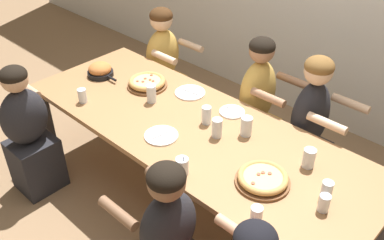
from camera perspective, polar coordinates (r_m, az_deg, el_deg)
ground_plane at (r=3.48m, az=0.00°, el=-10.82°), size 18.00×18.00×0.00m
dining_table at (r=3.03m, az=0.00°, el=-1.74°), size 2.72×0.99×0.74m
pizza_board_main at (r=3.47m, az=-6.01°, el=4.98°), size 0.32×0.32×0.07m
pizza_board_second at (r=2.56m, az=9.41°, el=-7.74°), size 0.33×0.33×0.06m
skillet_bowl at (r=3.68m, az=-12.14°, el=6.50°), size 0.31×0.22×0.12m
empty_plate_a at (r=3.37m, az=-0.26°, el=3.67°), size 0.24×0.24×0.02m
empty_plate_b at (r=2.90m, az=-4.12°, el=-2.08°), size 0.23×0.23×0.02m
empty_plate_c at (r=3.15m, az=5.36°, el=1.09°), size 0.19×0.19×0.02m
cocktail_glass_blue at (r=2.58m, az=-1.32°, el=-6.24°), size 0.08×0.08×0.14m
drinking_glass_a at (r=3.25m, az=-5.43°, el=3.36°), size 0.07×0.07×0.14m
drinking_glass_b at (r=2.99m, az=1.94°, el=0.66°), size 0.07×0.07×0.13m
drinking_glass_c at (r=2.72m, az=15.31°, el=-5.04°), size 0.08×0.08×0.13m
drinking_glass_d at (r=3.34m, az=-14.40°, el=3.08°), size 0.07×0.07×0.11m
drinking_glass_e at (r=2.53m, az=17.51°, el=-9.02°), size 0.06×0.06×0.12m
drinking_glass_f at (r=2.46m, az=17.19°, el=-10.60°), size 0.06×0.06×0.10m
drinking_glass_g at (r=2.87m, az=3.35°, el=-1.16°), size 0.07×0.07×0.14m
drinking_glass_h at (r=2.31m, az=8.55°, el=-12.66°), size 0.07×0.07×0.12m
drinking_glass_i at (r=2.90m, az=7.27°, el=-0.83°), size 0.08×0.08×0.14m
diner_far_center at (r=3.55m, az=8.55°, el=1.24°), size 0.51×0.40×1.19m
diner_near_left at (r=3.53m, az=-20.90°, el=-1.98°), size 0.51×0.40×1.11m
diner_far_left at (r=4.18m, az=-3.81°, el=6.80°), size 0.51×0.40×1.15m
diner_far_midright at (r=3.35m, az=15.12°, el=-1.77°), size 0.51×0.40×1.20m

